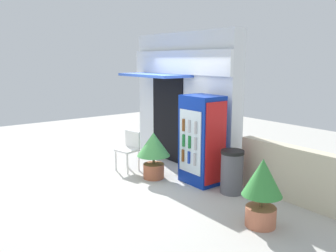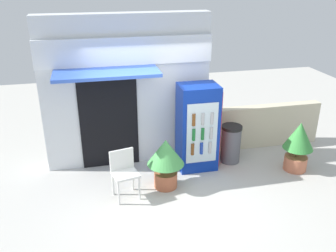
{
  "view_description": "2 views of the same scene",
  "coord_description": "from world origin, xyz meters",
  "px_view_note": "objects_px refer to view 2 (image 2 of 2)",
  "views": [
    {
      "loc": [
        5.85,
        -3.68,
        2.45
      ],
      "look_at": [
        0.4,
        0.44,
        1.14
      ],
      "focal_mm": 37.44,
      "sensor_mm": 36.0,
      "label": 1
    },
    {
      "loc": [
        -1.15,
        -5.38,
        3.76
      ],
      "look_at": [
        0.17,
        0.49,
        1.16
      ],
      "focal_mm": 38.56,
      "sensor_mm": 36.0,
      "label": 2
    }
  ],
  "objects_px": {
    "plastic_chair": "(124,170)",
    "trash_bin": "(231,144)",
    "potted_plant_near_shop": "(166,158)",
    "potted_plant_curbside": "(298,142)",
    "drink_cooler": "(198,127)"
  },
  "relations": [
    {
      "from": "trash_bin",
      "to": "drink_cooler",
      "type": "bearing_deg",
      "value": -175.33
    },
    {
      "from": "drink_cooler",
      "to": "potted_plant_curbside",
      "type": "relative_size",
      "value": 1.7
    },
    {
      "from": "trash_bin",
      "to": "potted_plant_near_shop",
      "type": "bearing_deg",
      "value": -156.47
    },
    {
      "from": "plastic_chair",
      "to": "potted_plant_near_shop",
      "type": "xyz_separation_m",
      "value": [
        0.78,
        0.11,
        0.09
      ]
    },
    {
      "from": "drink_cooler",
      "to": "trash_bin",
      "type": "relative_size",
      "value": 2.16
    },
    {
      "from": "drink_cooler",
      "to": "trash_bin",
      "type": "xyz_separation_m",
      "value": [
        0.76,
        0.06,
        -0.47
      ]
    },
    {
      "from": "drink_cooler",
      "to": "potted_plant_curbside",
      "type": "distance_m",
      "value": 2.03
    },
    {
      "from": "plastic_chair",
      "to": "potted_plant_near_shop",
      "type": "bearing_deg",
      "value": 8.11
    },
    {
      "from": "potted_plant_curbside",
      "to": "trash_bin",
      "type": "height_order",
      "value": "potted_plant_curbside"
    },
    {
      "from": "plastic_chair",
      "to": "trash_bin",
      "type": "distance_m",
      "value": 2.47
    },
    {
      "from": "trash_bin",
      "to": "plastic_chair",
      "type": "bearing_deg",
      "value": -161.36
    },
    {
      "from": "plastic_chair",
      "to": "trash_bin",
      "type": "bearing_deg",
      "value": 18.64
    },
    {
      "from": "plastic_chair",
      "to": "potted_plant_curbside",
      "type": "height_order",
      "value": "potted_plant_curbside"
    },
    {
      "from": "drink_cooler",
      "to": "potted_plant_near_shop",
      "type": "relative_size",
      "value": 1.81
    },
    {
      "from": "potted_plant_near_shop",
      "to": "trash_bin",
      "type": "distance_m",
      "value": 1.71
    }
  ]
}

